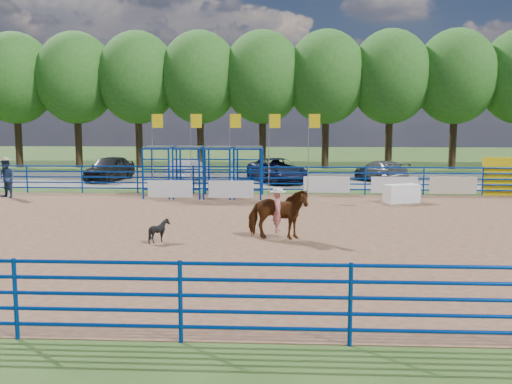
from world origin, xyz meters
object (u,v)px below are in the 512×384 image
(calf, at_px, (159,231))
(car_a, at_px, (110,168))
(horse_and_rider, at_px, (278,212))
(car_c, at_px, (277,170))
(spectator_cowboy, at_px, (6,178))
(car_d, at_px, (380,171))
(car_b, at_px, (188,170))
(announcer_table, at_px, (401,194))

(calf, height_order, car_a, car_a)
(horse_and_rider, xyz_separation_m, car_c, (-0.28, 17.12, -0.18))
(calf, bearing_deg, car_a, 12.37)
(calf, height_order, car_c, car_c)
(spectator_cowboy, distance_m, car_d, 21.80)
(car_c, bearing_deg, horse_and_rider, -112.14)
(horse_and_rider, distance_m, car_d, 18.95)
(car_b, xyz_separation_m, car_c, (5.69, -0.55, 0.07))
(horse_and_rider, xyz_separation_m, spectator_cowboy, (-13.73, 9.20, 0.08))
(spectator_cowboy, relative_size, car_b, 0.49)
(car_c, relative_size, car_d, 1.17)
(calf, bearing_deg, car_d, -37.99)
(calf, xyz_separation_m, car_c, (3.52, 17.74, 0.35))
(announcer_table, height_order, car_d, car_d)
(horse_and_rider, bearing_deg, car_c, 90.95)
(announcer_table, relative_size, horse_and_rider, 0.68)
(car_a, distance_m, car_b, 5.09)
(announcer_table, relative_size, car_d, 0.35)
(announcer_table, distance_m, car_b, 14.85)
(spectator_cowboy, relative_size, car_c, 0.37)
(spectator_cowboy, bearing_deg, announcer_table, -1.94)
(car_c, bearing_deg, announcer_table, -78.06)
(car_d, bearing_deg, car_c, -12.79)
(announcer_table, height_order, car_c, car_c)
(calf, distance_m, spectator_cowboy, 13.97)
(horse_and_rider, height_order, car_c, horse_and_rider)
(spectator_cowboy, relative_size, car_d, 0.44)
(car_a, bearing_deg, horse_and_rider, -49.51)
(spectator_cowboy, xyz_separation_m, car_d, (19.99, 8.69, -0.34))
(calf, height_order, spectator_cowboy, spectator_cowboy)
(calf, xyz_separation_m, car_a, (-7.25, 18.14, 0.40))
(car_a, height_order, car_d, car_a)
(spectator_cowboy, bearing_deg, calf, -44.71)
(spectator_cowboy, distance_m, car_c, 15.60)
(calf, bearing_deg, car_c, -20.66)
(car_b, height_order, car_c, car_c)
(car_a, xyz_separation_m, car_d, (17.33, 0.37, -0.13))
(car_a, relative_size, car_c, 0.87)
(horse_and_rider, relative_size, car_d, 0.52)
(car_d, bearing_deg, calf, 41.96)
(horse_and_rider, height_order, calf, horse_and_rider)
(announcer_table, bearing_deg, car_d, 86.71)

